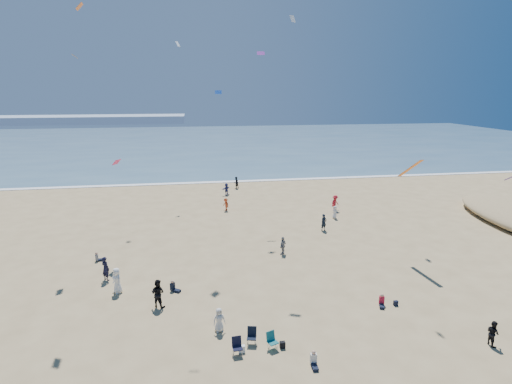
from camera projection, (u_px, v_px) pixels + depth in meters
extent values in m
cube|color=#476B84|center=(199.00, 142.00, 110.22)|extent=(220.00, 100.00, 0.06)
cube|color=white|center=(206.00, 182.00, 62.38)|extent=(220.00, 1.20, 0.08)
cube|color=#7A8EA8|center=(56.00, 120.00, 172.41)|extent=(110.00, 20.00, 3.20)
imported|color=navy|center=(226.00, 189.00, 54.97)|extent=(1.42, 1.43, 1.65)
imported|color=black|center=(324.00, 223.00, 40.88)|extent=(0.76, 0.64, 1.77)
imported|color=black|center=(158.00, 293.00, 26.46)|extent=(1.18, 1.08, 1.95)
imported|color=#AA3718|center=(226.00, 204.00, 47.83)|extent=(0.98, 1.12, 1.50)
imported|color=black|center=(236.00, 183.00, 58.59)|extent=(1.07, 1.03, 1.75)
imported|color=black|center=(493.00, 333.00, 22.52)|extent=(0.60, 0.75, 1.49)
imported|color=black|center=(106.00, 269.00, 30.17)|extent=(0.83, 0.79, 1.91)
imported|color=gray|center=(283.00, 246.00, 34.99)|extent=(0.92, 0.99, 1.63)
imported|color=#AE1824|center=(335.00, 203.00, 47.73)|extent=(1.40, 1.28, 1.89)
imported|color=white|center=(117.00, 280.00, 28.32)|extent=(1.00, 1.09, 1.87)
imported|color=silver|center=(219.00, 320.00, 23.80)|extent=(0.81, 0.61, 1.49)
imported|color=silver|center=(335.00, 212.00, 44.85)|extent=(0.57, 0.78, 1.46)
cube|color=white|center=(242.00, 349.00, 22.00)|extent=(0.35, 0.20, 0.40)
cube|color=black|center=(283.00, 345.00, 22.36)|extent=(0.30, 0.22, 0.38)
cube|color=black|center=(396.00, 303.00, 26.78)|extent=(0.28, 0.18, 0.34)
cube|color=purple|center=(261.00, 53.00, 42.94)|extent=(0.85, 0.40, 0.39)
cube|color=#C31E56|center=(117.00, 162.00, 33.53)|extent=(0.72, 0.87, 0.46)
cube|color=white|center=(178.00, 44.00, 50.97)|extent=(0.64, 0.68, 0.64)
cube|color=white|center=(293.00, 19.00, 39.60)|extent=(0.66, 0.58, 0.68)
cube|color=orange|center=(75.00, 56.00, 33.04)|extent=(0.52, 0.90, 0.29)
cube|color=blue|center=(218.00, 92.00, 41.02)|extent=(0.71, 0.32, 0.39)
cube|color=orange|center=(79.00, 6.00, 26.27)|extent=(0.51, 0.86, 0.45)
cube|color=orange|center=(410.00, 168.00, 33.01)|extent=(0.35, 2.64, 1.87)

